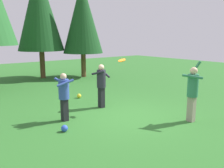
# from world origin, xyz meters

# --- Properties ---
(ground_plane) EXTENTS (40.00, 40.00, 0.00)m
(ground_plane) POSITION_xyz_m (0.00, 0.00, 0.00)
(ground_plane) COLOR #2D6B28
(person_thrower) EXTENTS (0.65, 0.66, 1.97)m
(person_thrower) POSITION_xyz_m (1.27, -1.78, 1.07)
(person_thrower) COLOR gray
(person_thrower) RESTS_ON ground_plane
(person_catcher) EXTENTS (0.64, 0.68, 1.69)m
(person_catcher) POSITION_xyz_m (-0.09, 1.30, 1.00)
(person_catcher) COLOR black
(person_catcher) RESTS_ON ground_plane
(person_bystander) EXTENTS (0.60, 0.56, 1.58)m
(person_bystander) POSITION_xyz_m (-1.93, 0.82, 0.93)
(person_bystander) COLOR black
(person_bystander) RESTS_ON ground_plane
(frisbee) EXTENTS (0.27, 0.28, 0.12)m
(frisbee) POSITION_xyz_m (0.20, 0.45, 1.89)
(frisbee) COLOR orange
(ball_blue) EXTENTS (0.20, 0.20, 0.20)m
(ball_blue) POSITION_xyz_m (-2.37, -0.02, 0.10)
(ball_blue) COLOR blue
(ball_blue) RESTS_ON ground_plane
(ball_yellow) EXTENTS (0.19, 0.19, 0.19)m
(ball_yellow) POSITION_xyz_m (-0.04, 3.11, 0.10)
(ball_yellow) COLOR yellow
(ball_yellow) RESTS_ON ground_plane
(tree_right) EXTENTS (2.67, 2.67, 6.37)m
(tree_right) POSITION_xyz_m (3.24, 8.04, 3.98)
(tree_right) COLOR brown
(tree_right) RESTS_ON ground_plane
(tree_center) EXTENTS (2.98, 2.98, 7.11)m
(tree_center) POSITION_xyz_m (0.86, 9.37, 4.44)
(tree_center) COLOR brown
(tree_center) RESTS_ON ground_plane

